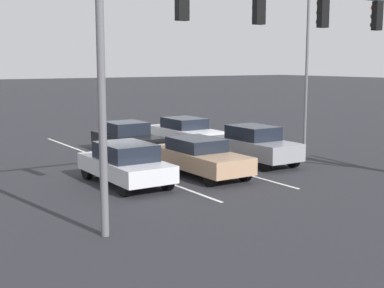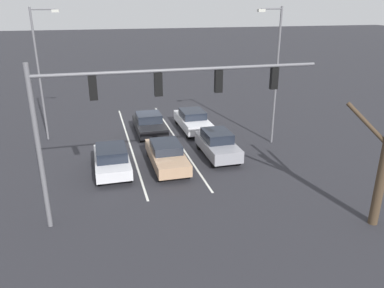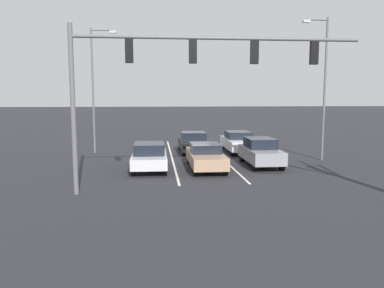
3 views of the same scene
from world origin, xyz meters
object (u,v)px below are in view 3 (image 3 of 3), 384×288
car_tan_midlane_front (205,156)px  car_white_leftlane_second (238,142)px  car_gray_leftlane_front (261,152)px  street_lamp_right_shoulder (95,83)px  street_lamp_left_shoulder (323,81)px  traffic_signal_gantry (176,67)px  car_silver_rightlane_front (149,156)px  car_black_midlane_second (194,142)px

car_tan_midlane_front → car_white_leftlane_second: (-3.19, -6.02, 0.04)m
car_tan_midlane_front → car_gray_leftlane_front: size_ratio=1.15×
car_tan_midlane_front → street_lamp_right_shoulder: street_lamp_right_shoulder is taller
street_lamp_left_shoulder → car_gray_leftlane_front: bearing=19.3°
car_tan_midlane_front → car_gray_leftlane_front: bearing=-169.5°
street_lamp_left_shoulder → street_lamp_right_shoulder: bearing=-17.7°
car_tan_midlane_front → traffic_signal_gantry: 6.86m
car_silver_rightlane_front → car_gray_leftlane_front: size_ratio=1.04×
car_white_leftlane_second → street_lamp_left_shoulder: 7.20m
car_silver_rightlane_front → car_white_leftlane_second: 8.68m
street_lamp_right_shoulder → street_lamp_left_shoulder: street_lamp_left_shoulder is taller
car_tan_midlane_front → car_black_midlane_second: bearing=-89.5°
traffic_signal_gantry → street_lamp_left_shoulder: street_lamp_left_shoulder is taller
car_tan_midlane_front → traffic_signal_gantry: size_ratio=0.40×
car_silver_rightlane_front → car_black_midlane_second: (-3.05, -6.03, -0.03)m
car_gray_leftlane_front → car_tan_midlane_front: bearing=10.5°
car_black_midlane_second → car_white_leftlane_second: (-3.24, 0.04, 0.02)m
car_silver_rightlane_front → car_black_midlane_second: car_silver_rightlane_front is taller
street_lamp_left_shoulder → car_black_midlane_second: bearing=-27.5°
car_gray_leftlane_front → street_lamp_left_shoulder: 6.10m
car_silver_rightlane_front → car_black_midlane_second: bearing=-116.8°
street_lamp_left_shoulder → car_silver_rightlane_front: bearing=11.0°
street_lamp_right_shoulder → street_lamp_left_shoulder: (-14.46, 4.61, 0.00)m
car_gray_leftlane_front → traffic_signal_gantry: 8.71m
street_lamp_right_shoulder → street_lamp_left_shoulder: bearing=162.3°
car_tan_midlane_front → traffic_signal_gantry: traffic_signal_gantry is taller
traffic_signal_gantry → street_lamp_right_shoulder: bearing=-66.5°
car_gray_leftlane_front → car_white_leftlane_second: bearing=-88.8°
traffic_signal_gantry → car_black_midlane_second: bearing=-99.6°
car_silver_rightlane_front → traffic_signal_gantry: size_ratio=0.36×
traffic_signal_gantry → street_lamp_left_shoulder: bearing=-143.8°
street_lamp_right_shoulder → street_lamp_left_shoulder: size_ratio=0.99×
car_black_midlane_second → street_lamp_left_shoulder: street_lamp_left_shoulder is taller
car_silver_rightlane_front → traffic_signal_gantry: (-1.20, 4.85, 4.44)m
car_gray_leftlane_front → street_lamp_right_shoulder: (10.21, -6.10, 4.12)m
car_white_leftlane_second → traffic_signal_gantry: bearing=64.9°
car_silver_rightlane_front → car_black_midlane_second: 6.75m
car_tan_midlane_front → car_white_leftlane_second: car_white_leftlane_second is taller
car_tan_midlane_front → car_silver_rightlane_front: bearing=-0.5°
car_silver_rightlane_front → street_lamp_right_shoulder: street_lamp_right_shoulder is taller
car_silver_rightlane_front → car_gray_leftlane_front: 6.42m
car_black_midlane_second → traffic_signal_gantry: (1.85, 10.88, 4.47)m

